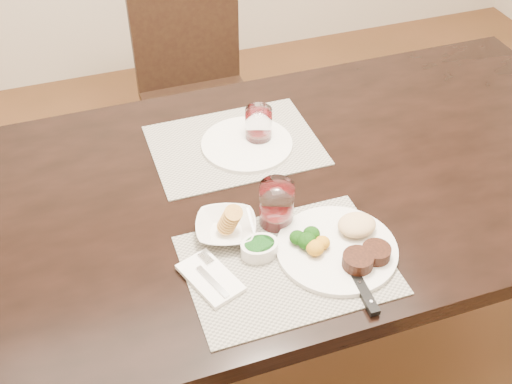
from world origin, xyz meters
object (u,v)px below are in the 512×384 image
object	(u,v)px
wine_glass_near	(276,206)
far_plate	(247,144)
chair_far	(195,83)
cracker_bowl	(226,228)
dinner_plate	(343,246)
steak_knife	(358,284)

from	to	relation	value
wine_glass_near	far_plate	world-z (taller)	wine_glass_near
chair_far	far_plate	size ratio (longest dim) A/B	3.53
chair_far	cracker_bowl	world-z (taller)	chair_far
wine_glass_near	cracker_bowl	bearing A→B (deg)	180.00
chair_far	dinner_plate	bearing A→B (deg)	-87.91
dinner_plate	steak_knife	bearing A→B (deg)	-71.68
steak_knife	cracker_bowl	size ratio (longest dim) A/B	1.48
dinner_plate	steak_knife	size ratio (longest dim) A/B	1.06
chair_far	wine_glass_near	bearing A→B (deg)	-93.59
chair_far	dinner_plate	world-z (taller)	chair_far
far_plate	wine_glass_near	bearing A→B (deg)	-95.30
steak_knife	far_plate	distance (m)	0.57
chair_far	cracker_bowl	xyz separation A→B (m)	(-0.19, -1.07, 0.27)
cracker_bowl	wine_glass_near	distance (m)	0.13
dinner_plate	wine_glass_near	distance (m)	0.18
far_plate	cracker_bowl	bearing A→B (deg)	-116.53
dinner_plate	far_plate	xyz separation A→B (m)	(-0.08, 0.45, -0.01)
cracker_bowl	far_plate	xyz separation A→B (m)	(0.16, 0.31, -0.01)
cracker_bowl	far_plate	world-z (taller)	cracker_bowl
chair_far	cracker_bowl	size ratio (longest dim) A/B	5.00
chair_far	dinner_plate	distance (m)	1.25
dinner_plate	far_plate	world-z (taller)	dinner_plate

